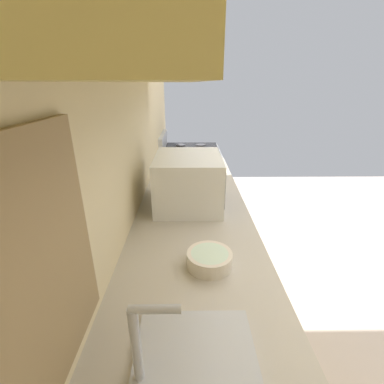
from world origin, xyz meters
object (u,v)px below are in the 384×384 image
at_px(bowl, 209,259).
at_px(kettle, 199,166).
at_px(microwave, 189,181).
at_px(oven_range, 191,186).
at_px(sink_basin, 194,377).

distance_m(bowl, kettle, 1.15).
bearing_deg(kettle, microwave, 171.25).
distance_m(oven_range, kettle, 0.99).
height_order(sink_basin, microwave, microwave).
distance_m(sink_basin, bowl, 0.46).
bearing_deg(microwave, sink_basin, -179.34).
xyz_separation_m(microwave, bowl, (-0.60, -0.08, -0.12)).
distance_m(oven_range, microwave, 1.52).
xyz_separation_m(sink_basin, kettle, (1.60, -0.07, 0.06)).
relative_size(sink_basin, microwave, 0.89).
xyz_separation_m(oven_range, bowl, (-2.00, -0.06, 0.46)).
distance_m(oven_range, sink_basin, 2.49).
height_order(oven_range, sink_basin, sink_basin).
bearing_deg(oven_range, kettle, -175.83).
bearing_deg(bowl, sink_basin, 170.95).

